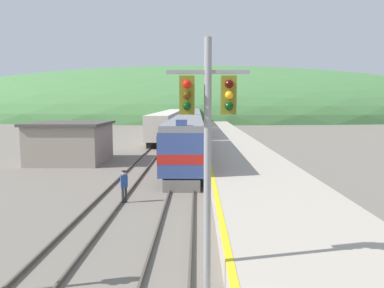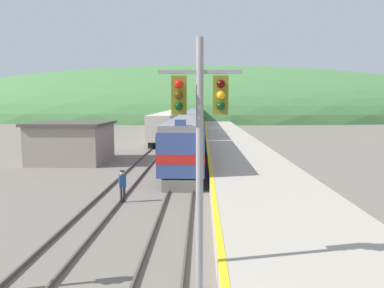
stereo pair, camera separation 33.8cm
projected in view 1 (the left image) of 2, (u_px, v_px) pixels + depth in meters
track_main at (193, 129)px, 75.78m from camera, size 1.52×180.00×0.16m
track_siding at (174, 129)px, 75.84m from camera, size 1.52×180.00×0.16m
platform at (224, 136)px, 55.79m from camera, size 6.22×140.00×0.94m
distant_hills at (195, 117)px, 138.61m from camera, size 223.22×100.45×36.51m
station_shed at (71, 142)px, 33.76m from camera, size 6.65×7.03×3.62m
express_train_lead_car at (186, 140)px, 32.32m from camera, size 2.93×21.11×4.35m
carriage_second at (191, 125)px, 54.39m from camera, size 2.92×21.08×3.99m
carriage_third at (193, 118)px, 76.22m from camera, size 2.92×21.08×3.99m
carriage_fourth at (194, 115)px, 98.04m from camera, size 2.92×21.08×3.99m
carriage_fifth at (195, 113)px, 119.87m from camera, size 2.92×21.08×3.99m
siding_train at (170, 122)px, 64.51m from camera, size 2.90×44.13×3.88m
signal_mast_main at (208, 131)px, 9.98m from camera, size 2.20×0.42×7.06m
track_worker at (124, 184)px, 20.04m from camera, size 0.42×0.34×1.75m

